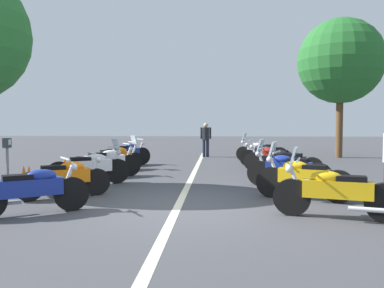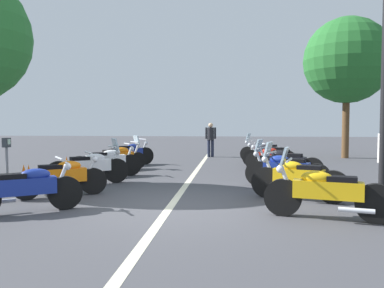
% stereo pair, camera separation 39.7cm
% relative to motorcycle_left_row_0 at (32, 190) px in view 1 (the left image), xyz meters
% --- Properties ---
extents(ground_plane, '(80.00, 80.00, 0.00)m').
position_rel_motorcycle_left_row_0_xyz_m(ground_plane, '(0.80, -2.50, -0.45)').
color(ground_plane, '#424247').
extents(lane_centre_stripe, '(19.45, 0.16, 0.01)m').
position_rel_motorcycle_left_row_0_xyz_m(lane_centre_stripe, '(4.83, -2.50, -0.45)').
color(lane_centre_stripe, beige).
rests_on(lane_centre_stripe, ground_plane).
extents(motorcycle_left_row_0, '(1.28, 1.74, 1.00)m').
position_rel_motorcycle_left_row_0_xyz_m(motorcycle_left_row_0, '(0.00, 0.00, 0.00)').
color(motorcycle_left_row_0, black).
rests_on(motorcycle_left_row_0, ground_plane).
extents(motorcycle_left_row_1, '(1.24, 1.76, 0.98)m').
position_rel_motorcycle_left_row_0_xyz_m(motorcycle_left_row_1, '(1.58, 0.04, -0.01)').
color(motorcycle_left_row_1, black).
rests_on(motorcycle_left_row_1, ground_plane).
extents(motorcycle_left_row_2, '(1.38, 1.86, 1.22)m').
position_rel_motorcycle_left_row_0_xyz_m(motorcycle_left_row_2, '(3.29, 0.04, 0.02)').
color(motorcycle_left_row_2, black).
rests_on(motorcycle_left_row_2, ground_plane).
extents(motorcycle_left_row_3, '(1.26, 1.96, 1.01)m').
position_rel_motorcycle_left_row_0_xyz_m(motorcycle_left_row_3, '(4.77, 0.07, 0.01)').
color(motorcycle_left_row_3, black).
rests_on(motorcycle_left_row_3, ground_plane).
extents(motorcycle_left_row_4, '(1.43, 1.77, 1.19)m').
position_rel_motorcycle_left_row_0_xyz_m(motorcycle_left_row_4, '(6.44, 0.21, 0.00)').
color(motorcycle_left_row_4, black).
rests_on(motorcycle_left_row_4, ground_plane).
extents(motorcycle_left_row_5, '(1.41, 1.65, 1.02)m').
position_rel_motorcycle_left_row_0_xyz_m(motorcycle_left_row_5, '(8.00, 0.19, 0.01)').
color(motorcycle_left_row_5, black).
rests_on(motorcycle_left_row_5, ground_plane).
extents(motorcycle_right_row_0, '(0.88, 2.10, 1.22)m').
position_rel_motorcycle_left_row_0_xyz_m(motorcycle_right_row_0, '(0.08, -5.28, 0.02)').
color(motorcycle_right_row_0, black).
rests_on(motorcycle_right_row_0, ground_plane).
extents(motorcycle_right_row_1, '(0.97, 1.95, 1.23)m').
position_rel_motorcycle_left_row_0_xyz_m(motorcycle_right_row_1, '(1.71, -5.07, 0.02)').
color(motorcycle_right_row_1, black).
rests_on(motorcycle_right_row_1, ground_plane).
extents(motorcycle_right_row_2, '(1.02, 2.04, 1.22)m').
position_rel_motorcycle_left_row_0_xyz_m(motorcycle_right_row_2, '(3.32, -5.04, 0.02)').
color(motorcycle_right_row_2, black).
rests_on(motorcycle_right_row_2, ground_plane).
extents(motorcycle_right_row_3, '(1.03, 2.04, 1.01)m').
position_rel_motorcycle_left_row_0_xyz_m(motorcycle_right_row_3, '(4.95, -5.26, 0.01)').
color(motorcycle_right_row_3, black).
rests_on(motorcycle_right_row_3, ground_plane).
extents(motorcycle_right_row_4, '(1.01, 1.94, 1.00)m').
position_rel_motorcycle_left_row_0_xyz_m(motorcycle_right_row_4, '(6.49, -5.12, 0.00)').
color(motorcycle_right_row_4, black).
rests_on(motorcycle_right_row_4, ground_plane).
extents(motorcycle_right_row_5, '(0.86, 1.95, 1.00)m').
position_rel_motorcycle_left_row_0_xyz_m(motorcycle_right_row_5, '(7.97, -5.06, -0.00)').
color(motorcycle_right_row_5, black).
rests_on(motorcycle_right_row_5, ground_plane).
extents(motorcycle_right_row_6, '(0.98, 2.09, 1.21)m').
position_rel_motorcycle_left_row_0_xyz_m(motorcycle_right_row_6, '(9.81, -5.08, 0.01)').
color(motorcycle_right_row_6, black).
rests_on(motorcycle_right_row_6, ground_plane).
extents(parking_meter, '(0.19, 0.14, 1.29)m').
position_rel_motorcycle_left_row_0_xyz_m(parking_meter, '(1.91, 1.51, 0.44)').
color(parking_meter, slate).
rests_on(parking_meter, ground_plane).
extents(traffic_cone_0, '(0.36, 0.36, 0.61)m').
position_rel_motorcycle_left_row_0_xyz_m(traffic_cone_0, '(4.85, 1.35, -0.16)').
color(traffic_cone_0, orange).
rests_on(traffic_cone_0, ground_plane).
extents(traffic_cone_1, '(0.36, 0.36, 0.61)m').
position_rel_motorcycle_left_row_0_xyz_m(traffic_cone_1, '(2.43, 1.26, -0.16)').
color(traffic_cone_1, orange).
rests_on(traffic_cone_1, ground_plane).
extents(traffic_cone_2, '(0.36, 0.36, 0.61)m').
position_rel_motorcycle_left_row_0_xyz_m(traffic_cone_2, '(2.49, 1.43, -0.16)').
color(traffic_cone_2, orange).
rests_on(traffic_cone_2, ground_plane).
extents(bystander_0, '(0.32, 0.52, 1.64)m').
position_rel_motorcycle_left_row_0_xyz_m(bystander_0, '(12.09, -2.71, 0.50)').
color(bystander_0, '#1E2338').
rests_on(bystander_0, ground_plane).
extents(roadside_tree_1, '(3.94, 3.94, 6.49)m').
position_rel_motorcycle_left_row_0_xyz_m(roadside_tree_1, '(12.14, -8.98, 4.05)').
color(roadside_tree_1, brown).
rests_on(roadside_tree_1, ground_plane).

